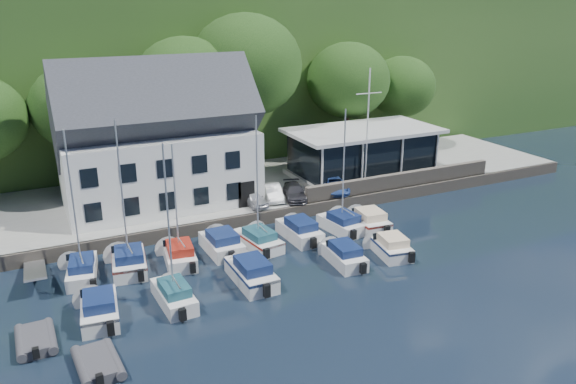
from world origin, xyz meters
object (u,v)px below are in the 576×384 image
Objects in this scene: car_white at (273,192)px; boat_r2_2 at (251,270)px; boat_r2_4 at (391,245)px; flagpole at (367,130)px; dinghy_0 at (35,338)px; boat_r1_5 at (299,228)px; car_dgrey at (295,192)px; boat_r2_0 at (99,306)px; boat_r2_3 at (343,253)px; harbor_building at (158,147)px; car_silver at (253,198)px; club_pavilion at (362,151)px; boat_r1_3 at (222,241)px; boat_r1_0 at (75,214)px; boat_r1_2 at (175,199)px; car_blue at (334,184)px; dinghy_1 at (98,362)px; boat_r1_6 at (343,174)px; boat_r1_4 at (257,189)px; boat_r1_1 at (123,201)px.

boat_r2_2 is (-6.01, -10.26, -0.79)m from car_white.
flagpole is at bearing 75.38° from boat_r2_4.
boat_r1_5 is at bearing 17.56° from dinghy_0.
boat_r2_0 is (-16.27, -9.92, -0.79)m from car_dgrey.
car_white is 11.91m from boat_r2_2.
boat_r2_3 is 1.16× the size of boat_r2_4.
harbor_building is 8.15m from car_silver.
club_pavilion is 12.46m from car_silver.
boat_r1_3 is at bearing 175.40° from boat_r1_5.
boat_r1_2 reaches higher than boat_r1_0.
dinghy_1 is at bearing -129.06° from car_blue.
boat_r1_3 is at bearing -161.71° from flagpole.
harbor_building reaches higher than car_dgrey.
dinghy_1 is (-18.23, -9.06, -3.94)m from boat_r1_6.
club_pavilion is 3.52× the size of car_dgrey.
boat_r2_4 is (3.67, -10.66, -0.88)m from car_white.
boat_r1_0 is at bearing 165.50° from boat_r2_3.
boat_r1_2 is at bearing 158.35° from boat_r2_3.
car_white is 7.38m from boat_r1_4.
boat_r2_3 is at bearing -129.26° from flagpole.
boat_r1_1 reaches higher than club_pavilion.
boat_r2_0 is at bearing -172.62° from boat_r1_6.
car_blue is 18.44m from boat_r1_1.
boat_r1_5 is at bearing 170.83° from boat_r1_6.
boat_r1_6 reaches higher than boat_r1_0.
boat_r1_2 is 2.76× the size of dinghy_0.
car_white reaches higher than car_dgrey.
flagpole reaches higher than boat_r1_2.
harbor_building is 1.58× the size of boat_r1_1.
harbor_building is 2.62× the size of boat_r2_0.
boat_r1_0 is 1.41× the size of boat_r1_5.
boat_r2_2 is (8.94, -4.94, -3.31)m from boat_r1_0.
boat_r1_4 is 1.72× the size of boat_r2_4.
club_pavilion is at bearing 74.04° from boat_r2_4.
boat_r2_2 is (-5.46, -4.52, 0.04)m from boat_r1_5.
boat_r2_0 is (-19.93, -10.07, -0.87)m from car_blue.
boat_r1_6 is 1.57× the size of boat_r2_0.
boat_r1_6 reaches higher than boat_r1_5.
boat_r2_3 is (12.48, -4.74, -3.89)m from boat_r1_1.
boat_r2_4 is (3.41, -0.35, 0.02)m from boat_r2_3.
harbor_building is 3.93× the size of car_blue.
car_white reaches higher than boat_r2_3.
boat_r1_1 is 6.74m from boat_r2_0.
car_blue is at bearing -15.71° from harbor_building.
boat_r2_4 is at bearing -2.25° from boat_r2_3.
dinghy_1 is (-9.37, -4.63, -0.41)m from boat_r2_2.
car_silver is at bearing 33.66° from boat_r1_1.
boat_r1_1 is at bearing -143.26° from car_dgrey.
boat_r1_1 reaches higher than car_dgrey.
car_blue is 11.07m from boat_r2_3.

